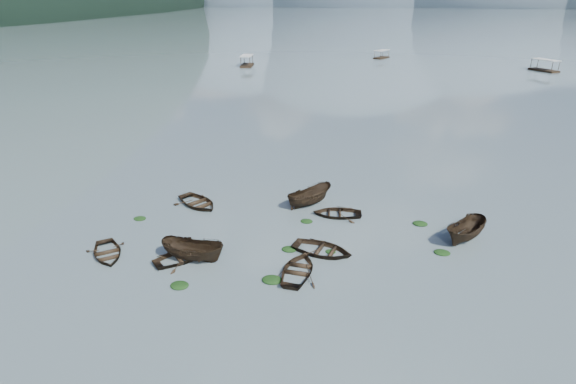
% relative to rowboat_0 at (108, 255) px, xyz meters
% --- Properties ---
extents(ground_plane, '(2400.00, 2400.00, 0.00)m').
position_rel_rowboat_0_xyz_m(ground_plane, '(11.30, -2.75, 0.00)').
color(ground_plane, '#4C5B5F').
extents(haze_mtn_a, '(520.00, 520.00, 280.00)m').
position_rel_rowboat_0_xyz_m(haze_mtn_a, '(-248.70, 897.25, 0.00)').
color(haze_mtn_a, '#475666').
rests_on(haze_mtn_a, ground).
extents(haze_mtn_b, '(520.00, 520.00, 340.00)m').
position_rel_rowboat_0_xyz_m(haze_mtn_b, '(-48.70, 897.25, 0.00)').
color(haze_mtn_b, '#475666').
rests_on(haze_mtn_b, ground).
extents(haze_mtn_c, '(520.00, 520.00, 260.00)m').
position_rel_rowboat_0_xyz_m(haze_mtn_c, '(151.30, 897.25, 0.00)').
color(haze_mtn_c, '#475666').
rests_on(haze_mtn_c, ground).
extents(haze_mtn_d, '(520.00, 520.00, 220.00)m').
position_rel_rowboat_0_xyz_m(haze_mtn_d, '(331.30, 897.25, 0.00)').
color(haze_mtn_d, '#475666').
rests_on(haze_mtn_d, ground).
extents(rowboat_0, '(4.68, 4.86, 0.82)m').
position_rel_rowboat_0_xyz_m(rowboat_0, '(0.00, 0.00, 0.00)').
color(rowboat_0, black).
rests_on(rowboat_0, ground).
extents(rowboat_1, '(4.78, 4.82, 0.82)m').
position_rel_rowboat_0_xyz_m(rowboat_1, '(5.46, 0.61, 0.00)').
color(rowboat_1, black).
rests_on(rowboat_1, ground).
extents(rowboat_2, '(4.86, 2.15, 1.83)m').
position_rel_rowboat_0_xyz_m(rowboat_2, '(6.28, 0.75, 0.00)').
color(rowboat_2, black).
rests_on(rowboat_2, ground).
extents(rowboat_3, '(3.31, 4.43, 0.88)m').
position_rel_rowboat_0_xyz_m(rowboat_3, '(13.82, 0.64, 0.00)').
color(rowboat_3, black).
rests_on(rowboat_3, ground).
extents(rowboat_4, '(5.03, 4.07, 0.92)m').
position_rel_rowboat_0_xyz_m(rowboat_4, '(15.04, 3.50, 0.00)').
color(rowboat_4, black).
rests_on(rowboat_4, ground).
extents(rowboat_5, '(4.22, 4.90, 1.83)m').
position_rel_rowboat_0_xyz_m(rowboat_5, '(25.43, 7.60, 0.00)').
color(rowboat_5, black).
rests_on(rowboat_5, ground).
extents(rowboat_6, '(5.59, 5.24, 0.94)m').
position_rel_rowboat_0_xyz_m(rowboat_6, '(3.14, 9.20, 0.00)').
color(rowboat_6, black).
rests_on(rowboat_6, ground).
extents(rowboat_7, '(4.44, 3.43, 0.85)m').
position_rel_rowboat_0_xyz_m(rowboat_7, '(15.43, 9.75, 0.00)').
color(rowboat_7, black).
rests_on(rowboat_7, ground).
extents(rowboat_8, '(4.46, 4.73, 1.83)m').
position_rel_rowboat_0_xyz_m(rowboat_8, '(12.78, 11.39, 0.00)').
color(rowboat_8, black).
rests_on(rowboat_8, ground).
extents(weed_clump_0, '(1.22, 1.00, 0.27)m').
position_rel_rowboat_0_xyz_m(weed_clump_0, '(6.64, -2.41, 0.00)').
color(weed_clump_0, black).
rests_on(weed_clump_0, ground).
extents(weed_clump_1, '(1.12, 0.89, 0.25)m').
position_rel_rowboat_0_xyz_m(weed_clump_1, '(12.62, 3.41, 0.00)').
color(weed_clump_1, black).
rests_on(weed_clump_1, ground).
extents(weed_clump_2, '(1.35, 1.08, 0.29)m').
position_rel_rowboat_0_xyz_m(weed_clump_2, '(12.30, -0.62, 0.00)').
color(weed_clump_2, black).
rests_on(weed_clump_2, ground).
extents(weed_clump_3, '(0.78, 0.66, 0.17)m').
position_rel_rowboat_0_xyz_m(weed_clump_3, '(15.61, 3.74, 0.00)').
color(weed_clump_3, black).
rests_on(weed_clump_3, ground).
extents(weed_clump_4, '(1.17, 0.93, 0.24)m').
position_rel_rowboat_0_xyz_m(weed_clump_4, '(23.54, 5.23, 0.00)').
color(weed_clump_4, black).
rests_on(weed_clump_4, ground).
extents(weed_clump_5, '(1.05, 0.85, 0.22)m').
position_rel_rowboat_0_xyz_m(weed_clump_5, '(-0.58, 5.69, 0.00)').
color(weed_clump_5, black).
rests_on(weed_clump_5, ground).
extents(weed_clump_6, '(1.01, 0.84, 0.21)m').
position_rel_rowboat_0_xyz_m(weed_clump_6, '(13.12, 8.06, 0.00)').
color(weed_clump_6, black).
rests_on(weed_clump_6, ground).
extents(weed_clump_7, '(1.21, 0.97, 0.26)m').
position_rel_rowboat_0_xyz_m(weed_clump_7, '(22.24, 9.51, 0.00)').
color(weed_clump_7, black).
rests_on(weed_clump_7, ground).
extents(pontoon_left, '(3.85, 7.16, 2.61)m').
position_rel_rowboat_0_xyz_m(pontoon_left, '(-16.72, 90.94, 0.00)').
color(pontoon_left, black).
rests_on(pontoon_left, ground).
extents(pontoon_centre, '(4.72, 6.19, 2.20)m').
position_rel_rowboat_0_xyz_m(pontoon_centre, '(17.23, 114.11, 0.00)').
color(pontoon_centre, black).
rests_on(pontoon_centre, ground).
extents(pontoon_right, '(6.20, 7.28, 2.63)m').
position_rel_rowboat_0_xyz_m(pontoon_right, '(56.38, 97.97, 0.00)').
color(pontoon_right, black).
rests_on(pontoon_right, ground).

